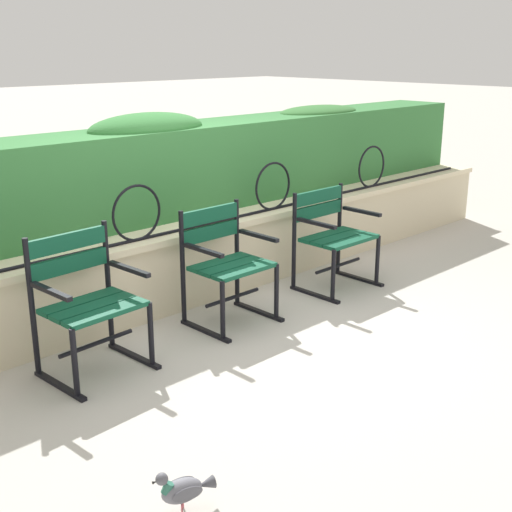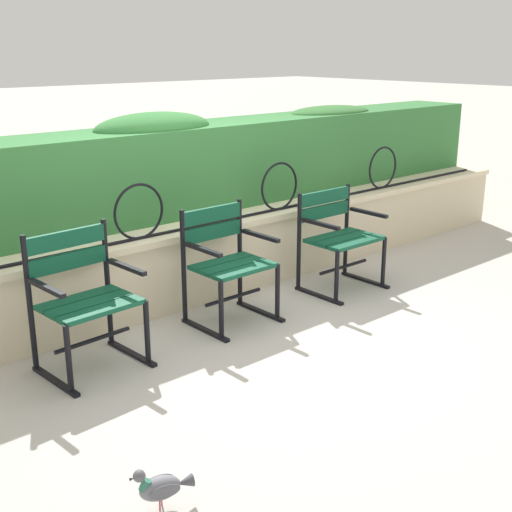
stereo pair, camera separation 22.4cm
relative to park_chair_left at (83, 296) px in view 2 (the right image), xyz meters
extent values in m
plane|color=#BCB7AD|center=(1.22, -0.37, -0.47)|extent=(60.00, 60.00, 0.00)
cube|color=beige|center=(1.22, 0.53, -0.19)|extent=(8.21, 0.35, 0.56)
cube|color=beige|center=(1.22, 0.53, 0.12)|extent=(8.21, 0.41, 0.05)
cylinder|color=black|center=(1.22, 0.45, 0.15)|extent=(7.65, 0.02, 0.02)
torus|color=black|center=(0.71, 0.45, 0.35)|extent=(0.42, 0.02, 0.42)
torus|color=black|center=(2.12, 0.45, 0.35)|extent=(0.42, 0.02, 0.42)
torus|color=black|center=(3.52, 0.45, 0.35)|extent=(0.42, 0.02, 0.42)
cube|color=#387A3D|center=(1.22, 1.01, 0.51)|extent=(8.04, 0.62, 0.73)
ellipsoid|color=#357838|center=(1.23, 1.01, 0.87)|extent=(1.06, 0.56, 0.26)
ellipsoid|color=#377335|center=(3.35, 1.01, 0.87)|extent=(0.98, 0.56, 0.12)
cube|color=#0F4C33|center=(0.01, -0.21, -0.03)|extent=(0.57, 0.16, 0.03)
cube|color=#0F4C33|center=(0.00, -0.08, -0.03)|extent=(0.57, 0.16, 0.03)
cube|color=#0F4C33|center=(0.00, 0.06, -0.03)|extent=(0.57, 0.16, 0.03)
cube|color=#0F4C33|center=(-0.01, 0.16, 0.34)|extent=(0.56, 0.06, 0.11)
cube|color=#0F4C33|center=(-0.01, 0.16, 0.20)|extent=(0.56, 0.06, 0.11)
cylinder|color=black|center=(0.27, 0.18, -0.02)|extent=(0.04, 0.04, 0.89)
cylinder|color=black|center=(0.30, -0.25, -0.25)|extent=(0.04, 0.04, 0.44)
cube|color=black|center=(0.28, -0.06, -0.46)|extent=(0.07, 0.52, 0.02)
cube|color=black|center=(0.28, -0.06, 0.15)|extent=(0.06, 0.40, 0.03)
cylinder|color=black|center=(-0.29, 0.15, -0.02)|extent=(0.04, 0.04, 0.89)
cylinder|color=black|center=(-0.27, -0.28, -0.25)|extent=(0.04, 0.04, 0.44)
cube|color=black|center=(-0.28, -0.09, -0.46)|extent=(0.07, 0.52, 0.02)
cube|color=black|center=(-0.28, -0.09, 0.15)|extent=(0.06, 0.40, 0.03)
cylinder|color=black|center=(0.00, -0.08, -0.27)|extent=(0.53, 0.06, 0.03)
cube|color=#0F4C33|center=(1.16, -0.21, -0.03)|extent=(0.54, 0.13, 0.03)
cube|color=#0F4C33|center=(1.16, -0.07, -0.03)|extent=(0.54, 0.13, 0.03)
cube|color=#0F4C33|center=(1.16, 0.06, -0.03)|extent=(0.54, 0.13, 0.03)
cube|color=#0F4C33|center=(1.16, 0.17, 0.31)|extent=(0.54, 0.03, 0.11)
cube|color=#0F4C33|center=(1.16, 0.17, 0.18)|extent=(0.54, 0.03, 0.11)
cylinder|color=black|center=(1.43, 0.17, -0.04)|extent=(0.04, 0.04, 0.86)
cylinder|color=black|center=(1.43, -0.26, -0.25)|extent=(0.04, 0.04, 0.44)
cube|color=black|center=(1.43, -0.07, -0.46)|extent=(0.04, 0.52, 0.02)
cube|color=black|center=(1.43, -0.07, 0.15)|extent=(0.04, 0.40, 0.03)
cylinder|color=black|center=(0.89, 0.16, -0.04)|extent=(0.04, 0.04, 0.86)
cylinder|color=black|center=(0.89, -0.27, -0.25)|extent=(0.04, 0.04, 0.44)
cube|color=black|center=(0.89, -0.08, -0.46)|extent=(0.04, 0.52, 0.02)
cube|color=black|center=(0.89, -0.08, 0.15)|extent=(0.04, 0.40, 0.03)
cylinder|color=black|center=(1.16, -0.07, -0.27)|extent=(0.51, 0.03, 0.03)
cube|color=#0F4C33|center=(2.32, -0.27, -0.03)|extent=(0.59, 0.13, 0.03)
cube|color=#0F4C33|center=(2.32, -0.13, -0.03)|extent=(0.59, 0.13, 0.03)
cube|color=#0F4C33|center=(2.32, 0.00, -0.03)|extent=(0.59, 0.13, 0.03)
cube|color=#0F4C33|center=(2.32, 0.11, 0.29)|extent=(0.59, 0.03, 0.11)
cube|color=#0F4C33|center=(2.32, 0.11, 0.16)|extent=(0.59, 0.03, 0.11)
cylinder|color=black|center=(2.61, 0.11, -0.06)|extent=(0.04, 0.04, 0.83)
cylinder|color=black|center=(2.61, -0.32, -0.25)|extent=(0.04, 0.04, 0.44)
cube|color=black|center=(2.61, -0.13, -0.46)|extent=(0.04, 0.52, 0.02)
cube|color=black|center=(2.61, -0.13, 0.15)|extent=(0.04, 0.40, 0.03)
cylinder|color=black|center=(2.02, 0.11, -0.06)|extent=(0.04, 0.04, 0.83)
cylinder|color=black|center=(2.02, -0.32, -0.25)|extent=(0.04, 0.04, 0.44)
cube|color=black|center=(2.02, -0.13, -0.46)|extent=(0.04, 0.52, 0.02)
cube|color=black|center=(2.02, -0.13, 0.15)|extent=(0.04, 0.40, 0.03)
cylinder|color=black|center=(2.32, -0.13, -0.27)|extent=(0.56, 0.03, 0.03)
ellipsoid|color=slate|center=(-0.46, -1.51, -0.37)|extent=(0.21, 0.15, 0.11)
cylinder|color=#2D6B56|center=(-0.52, -1.50, -0.33)|extent=(0.07, 0.06, 0.06)
sphere|color=#55555D|center=(-0.54, -1.49, -0.28)|extent=(0.06, 0.06, 0.06)
cone|color=black|center=(-0.57, -1.48, -0.28)|extent=(0.02, 0.02, 0.01)
cone|color=#4A4A52|center=(-0.35, -1.55, -0.37)|extent=(0.09, 0.08, 0.06)
ellipsoid|color=#5B5B63|center=(-0.46, -1.56, -0.36)|extent=(0.14, 0.06, 0.07)
ellipsoid|color=#5B5B63|center=(-0.43, -1.48, -0.36)|extent=(0.14, 0.06, 0.07)
cylinder|color=#C6515B|center=(-0.47, -1.53, -0.45)|extent=(0.01, 0.01, 0.05)
cylinder|color=#C6515B|center=(-0.44, -1.50, -0.45)|extent=(0.01, 0.01, 0.05)
camera|label=1|loc=(-2.01, -3.58, 1.51)|focal=47.85mm
camera|label=2|loc=(-1.84, -3.73, 1.51)|focal=47.85mm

